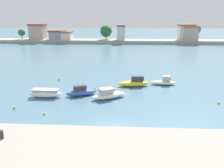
% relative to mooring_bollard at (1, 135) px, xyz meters
% --- Properties ---
extents(ground_plane, '(400.00, 400.00, 0.00)m').
position_rel_mooring_bollard_xyz_m(ground_plane, '(8.53, 6.59, -2.52)').
color(ground_plane, slate).
extents(seawall_embankment, '(69.20, 6.78, 2.17)m').
position_rel_mooring_bollard_xyz_m(seawall_embankment, '(8.53, -0.69, -1.43)').
color(seawall_embankment, gray).
rests_on(seawall_embankment, ground).
extents(mooring_bollard, '(0.32, 0.32, 0.70)m').
position_rel_mooring_bollard_xyz_m(mooring_bollard, '(0.00, 0.00, 0.00)').
color(mooring_bollard, '#2D2D33').
rests_on(mooring_bollard, seawall_embankment).
extents(moored_boat_0, '(4.89, 1.61, 1.25)m').
position_rel_mooring_bollard_xyz_m(moored_boat_0, '(-1.88, 15.98, -1.92)').
color(moored_boat_0, white).
rests_on(moored_boat_0, ground).
extents(moored_boat_1, '(4.85, 3.12, 1.57)m').
position_rel_mooring_bollard_xyz_m(moored_boat_1, '(3.23, 17.09, -1.95)').
color(moored_boat_1, '#3856A8').
rests_on(moored_boat_1, ground).
extents(moored_boat_2, '(5.39, 3.97, 1.59)m').
position_rel_mooring_bollard_xyz_m(moored_boat_2, '(7.42, 15.98, -1.91)').
color(moored_boat_2, white).
rests_on(moored_boat_2, ground).
extents(moored_boat_3, '(5.52, 2.55, 1.82)m').
position_rel_mooring_bollard_xyz_m(moored_boat_3, '(11.34, 22.38, -1.87)').
color(moored_boat_3, yellow).
rests_on(moored_boat_3, ground).
extents(moored_boat_4, '(4.39, 1.52, 1.62)m').
position_rel_mooring_bollard_xyz_m(moored_boat_4, '(16.55, 23.62, -1.97)').
color(moored_boat_4, white).
rests_on(moored_boat_4, ground).
extents(mooring_buoy_0, '(0.31, 0.31, 0.31)m').
position_rel_mooring_bollard_xyz_m(mooring_buoy_0, '(-2.50, 25.19, -2.37)').
color(mooring_buoy_0, red).
rests_on(mooring_buoy_0, ground).
extents(mooring_buoy_1, '(0.37, 0.37, 0.37)m').
position_rel_mooring_bollard_xyz_m(mooring_buoy_1, '(-4.50, 11.36, -2.33)').
color(mooring_buoy_1, yellow).
rests_on(mooring_buoy_1, ground).
extents(mooring_buoy_2, '(0.32, 0.32, 0.32)m').
position_rel_mooring_bollard_xyz_m(mooring_buoy_2, '(0.04, 9.71, -2.36)').
color(mooring_buoy_2, yellow).
rests_on(mooring_buoy_2, ground).
extents(mooring_buoy_3, '(0.32, 0.32, 0.32)m').
position_rel_mooring_bollard_xyz_m(mooring_buoy_3, '(22.72, 14.71, -2.36)').
color(mooring_buoy_3, yellow).
rests_on(mooring_buoy_3, ground).
extents(mooring_buoy_4, '(0.28, 0.28, 0.28)m').
position_rel_mooring_bollard_xyz_m(mooring_buoy_4, '(5.00, 20.10, -2.38)').
color(mooring_buoy_4, yellow).
rests_on(mooring_buoy_4, ground).
extents(distant_shoreline, '(117.91, 8.79, 8.00)m').
position_rel_mooring_bollard_xyz_m(distant_shoreline, '(6.34, 86.61, -0.13)').
color(distant_shoreline, '#9E998C').
rests_on(distant_shoreline, ground).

